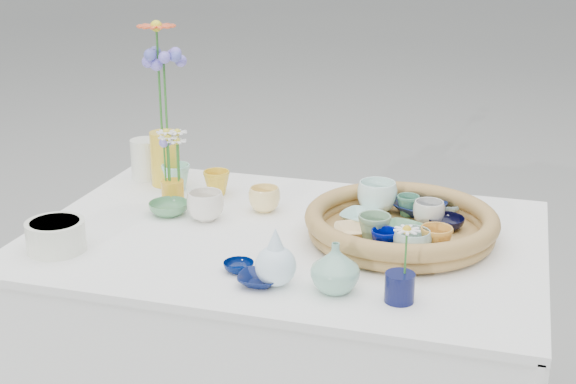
# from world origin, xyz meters

# --- Properties ---
(wicker_tray) EXTENTS (0.47, 0.47, 0.08)m
(wicker_tray) POSITION_xyz_m (0.28, 0.05, 0.80)
(wicker_tray) COLOR olive
(wicker_tray) RESTS_ON display_table
(tray_ceramic_0) EXTENTS (0.16, 0.16, 0.03)m
(tray_ceramic_0) POSITION_xyz_m (0.31, 0.19, 0.80)
(tray_ceramic_0) COLOR #0D1947
(tray_ceramic_0) RESTS_ON wicker_tray
(tray_ceramic_1) EXTENTS (0.11, 0.11, 0.03)m
(tray_ceramic_1) POSITION_xyz_m (0.38, 0.11, 0.80)
(tray_ceramic_1) COLOR black
(tray_ceramic_1) RESTS_ON wicker_tray
(tray_ceramic_2) EXTENTS (0.08, 0.08, 0.07)m
(tray_ceramic_2) POSITION_xyz_m (0.38, -0.07, 0.82)
(tray_ceramic_2) COLOR gold
(tray_ceramic_2) RESTS_ON wicker_tray
(tray_ceramic_3) EXTENTS (0.14, 0.14, 0.03)m
(tray_ceramic_3) POSITION_xyz_m (0.29, 0.03, 0.80)
(tray_ceramic_3) COLOR #51895F
(tray_ceramic_3) RESTS_ON wicker_tray
(tray_ceramic_4) EXTENTS (0.10, 0.10, 0.07)m
(tray_ceramic_4) POSITION_xyz_m (0.23, -0.04, 0.82)
(tray_ceramic_4) COLOR gray
(tray_ceramic_4) RESTS_ON wicker_tray
(tray_ceramic_5) EXTENTS (0.13, 0.13, 0.03)m
(tray_ceramic_5) POSITION_xyz_m (0.18, 0.09, 0.80)
(tray_ceramic_5) COLOR #9BCCC1
(tray_ceramic_5) RESTS_ON wicker_tray
(tray_ceramic_6) EXTENTS (0.14, 0.14, 0.08)m
(tray_ceramic_6) POSITION_xyz_m (0.20, 0.18, 0.82)
(tray_ceramic_6) COLOR white
(tray_ceramic_6) RESTS_ON wicker_tray
(tray_ceramic_7) EXTENTS (0.10, 0.10, 0.06)m
(tray_ceramic_7) POSITION_xyz_m (0.34, 0.12, 0.81)
(tray_ceramic_7) COLOR silver
(tray_ceramic_7) RESTS_ON wicker_tray
(tray_ceramic_8) EXTENTS (0.09, 0.09, 0.03)m
(tray_ceramic_8) POSITION_xyz_m (0.37, 0.23, 0.80)
(tray_ceramic_8) COLOR #A0D3E6
(tray_ceramic_8) RESTS_ON wicker_tray
(tray_ceramic_9) EXTENTS (0.07, 0.07, 0.06)m
(tray_ceramic_9) POSITION_xyz_m (0.26, -0.09, 0.81)
(tray_ceramic_9) COLOR #00096F
(tray_ceramic_9) RESTS_ON wicker_tray
(tray_ceramic_10) EXTENTS (0.12, 0.12, 0.02)m
(tray_ceramic_10) POSITION_xyz_m (0.17, -0.00, 0.79)
(tray_ceramic_10) COLOR #F0C886
(tray_ceramic_10) RESTS_ON wicker_tray
(tray_ceramic_11) EXTENTS (0.11, 0.11, 0.07)m
(tray_ceramic_11) POSITION_xyz_m (0.33, -0.10, 0.82)
(tray_ceramic_11) COLOR #94B5A9
(tray_ceramic_11) RESTS_ON wicker_tray
(tray_ceramic_12) EXTENTS (0.07, 0.07, 0.05)m
(tray_ceramic_12) POSITION_xyz_m (0.28, 0.17, 0.81)
(tray_ceramic_12) COLOR #3F795E
(tray_ceramic_12) RESTS_ON wicker_tray
(loose_ceramic_0) EXTENTS (0.10, 0.10, 0.07)m
(loose_ceramic_0) POSITION_xyz_m (-0.27, 0.23, 0.80)
(loose_ceramic_0) COLOR gold
(loose_ceramic_0) RESTS_ON display_table
(loose_ceramic_1) EXTENTS (0.09, 0.09, 0.07)m
(loose_ceramic_1) POSITION_xyz_m (-0.10, 0.14, 0.80)
(loose_ceramic_1) COLOR #FFDF8B
(loose_ceramic_1) RESTS_ON display_table
(loose_ceramic_2) EXTENTS (0.13, 0.13, 0.03)m
(loose_ceramic_2) POSITION_xyz_m (-0.34, 0.05, 0.78)
(loose_ceramic_2) COLOR #528B5C
(loose_ceramic_2) RESTS_ON display_table
(loose_ceramic_3) EXTENTS (0.11, 0.11, 0.08)m
(loose_ceramic_3) POSITION_xyz_m (-0.23, 0.04, 0.80)
(loose_ceramic_3) COLOR white
(loose_ceramic_3) RESTS_ON display_table
(loose_ceramic_4) EXTENTS (0.08, 0.08, 0.02)m
(loose_ceramic_4) POSITION_xyz_m (-0.04, -0.24, 0.78)
(loose_ceramic_4) COLOR #000E43
(loose_ceramic_4) RESTS_ON display_table
(loose_ceramic_5) EXTENTS (0.09, 0.09, 0.08)m
(loose_ceramic_5) POSITION_xyz_m (-0.40, 0.23, 0.80)
(loose_ceramic_5) COLOR #97DECC
(loose_ceramic_5) RESTS_ON display_table
(loose_ceramic_6) EXTENTS (0.10, 0.10, 0.02)m
(loose_ceramic_6) POSITION_xyz_m (0.03, -0.29, 0.78)
(loose_ceramic_6) COLOR #081343
(loose_ceramic_6) RESTS_ON display_table
(fluted_bowl) EXTENTS (0.18, 0.18, 0.07)m
(fluted_bowl) POSITION_xyz_m (-0.49, -0.25, 0.80)
(fluted_bowl) COLOR silver
(fluted_bowl) RESTS_ON display_table
(bud_vase_paleblue) EXTENTS (0.10, 0.10, 0.14)m
(bud_vase_paleblue) POSITION_xyz_m (0.06, -0.28, 0.83)
(bud_vase_paleblue) COLOR #CFEBFA
(bud_vase_paleblue) RESTS_ON display_table
(bud_vase_seafoam) EXTENTS (0.11, 0.11, 0.11)m
(bud_vase_seafoam) POSITION_xyz_m (0.19, -0.27, 0.82)
(bud_vase_seafoam) COLOR #81B89F
(bud_vase_seafoam) RESTS_ON display_table
(bud_vase_cobalt) EXTENTS (0.08, 0.08, 0.06)m
(bud_vase_cobalt) POSITION_xyz_m (0.33, -0.28, 0.80)
(bud_vase_cobalt) COLOR #0B0F3B
(bud_vase_cobalt) RESTS_ON display_table
(single_daisy) EXTENTS (0.07, 0.07, 0.12)m
(single_daisy) POSITION_xyz_m (0.34, -0.28, 0.88)
(single_daisy) COLOR white
(single_daisy) RESTS_ON bud_vase_cobalt
(tall_vase_yellow) EXTENTS (0.09, 0.09, 0.16)m
(tall_vase_yellow) POSITION_xyz_m (-0.45, 0.27, 0.84)
(tall_vase_yellow) COLOR yellow
(tall_vase_yellow) RESTS_ON display_table
(gerbera) EXTENTS (0.16, 0.16, 0.32)m
(gerbera) POSITION_xyz_m (-0.45, 0.27, 1.08)
(gerbera) COLOR #FC592C
(gerbera) RESTS_ON tall_vase_yellow
(hydrangea) EXTENTS (0.11, 0.11, 0.30)m
(hydrangea) POSITION_xyz_m (-0.44, 0.27, 1.03)
(hydrangea) COLOR #565DBD
(hydrangea) RESTS_ON tall_vase_yellow
(white_pitcher) EXTENTS (0.13, 0.10, 0.12)m
(white_pitcher) POSITION_xyz_m (-0.53, 0.31, 0.82)
(white_pitcher) COLOR silver
(white_pitcher) RESTS_ON display_table
(daisy_cup) EXTENTS (0.07, 0.07, 0.07)m
(daisy_cup) POSITION_xyz_m (-0.36, 0.12, 0.80)
(daisy_cup) COLOR gold
(daisy_cup) RESTS_ON display_table
(daisy_posy) EXTENTS (0.11, 0.11, 0.16)m
(daisy_posy) POSITION_xyz_m (-0.36, 0.14, 0.91)
(daisy_posy) COLOR white
(daisy_posy) RESTS_ON daisy_cup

